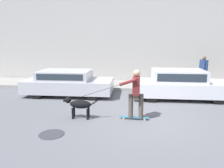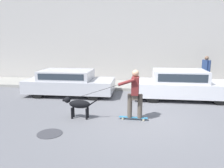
{
  "view_description": "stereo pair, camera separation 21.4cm",
  "coord_description": "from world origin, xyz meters",
  "px_view_note": "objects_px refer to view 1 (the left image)",
  "views": [
    {
      "loc": [
        -0.17,
        -7.05,
        2.58
      ],
      "look_at": [
        -1.19,
        1.13,
        0.95
      ],
      "focal_mm": 35.0,
      "sensor_mm": 36.0,
      "label": 1
    },
    {
      "loc": [
        0.04,
        -7.02,
        2.58
      ],
      "look_at": [
        -1.19,
        1.13,
        0.95
      ],
      "focal_mm": 35.0,
      "sensor_mm": 36.0,
      "label": 2
    }
  ],
  "objects_px": {
    "parked_car_0": "(68,83)",
    "skateboarder": "(136,92)",
    "dog": "(79,105)",
    "pedestrian_with_bag": "(203,70)",
    "parked_car_1": "(180,85)"
  },
  "relations": [
    {
      "from": "parked_car_0",
      "to": "skateboarder",
      "type": "bearing_deg",
      "value": -43.62
    },
    {
      "from": "dog",
      "to": "pedestrian_with_bag",
      "type": "distance_m",
      "value": 7.61
    },
    {
      "from": "dog",
      "to": "skateboarder",
      "type": "bearing_deg",
      "value": -174.74
    },
    {
      "from": "skateboarder",
      "to": "parked_car_0",
      "type": "bearing_deg",
      "value": -40.62
    },
    {
      "from": "parked_car_0",
      "to": "dog",
      "type": "distance_m",
      "value": 3.41
    },
    {
      "from": "pedestrian_with_bag",
      "to": "parked_car_1",
      "type": "bearing_deg",
      "value": -145.8
    },
    {
      "from": "parked_car_1",
      "to": "dog",
      "type": "relative_size",
      "value": 3.65
    },
    {
      "from": "parked_car_0",
      "to": "dog",
      "type": "relative_size",
      "value": 3.47
    },
    {
      "from": "parked_car_0",
      "to": "parked_car_1",
      "type": "xyz_separation_m",
      "value": [
        5.25,
        0.0,
        0.03
      ]
    },
    {
      "from": "dog",
      "to": "parked_car_0",
      "type": "bearing_deg",
      "value": -64.53
    },
    {
      "from": "parked_car_1",
      "to": "dog",
      "type": "height_order",
      "value": "parked_car_1"
    },
    {
      "from": "parked_car_0",
      "to": "pedestrian_with_bag",
      "type": "height_order",
      "value": "pedestrian_with_bag"
    },
    {
      "from": "parked_car_0",
      "to": "dog",
      "type": "height_order",
      "value": "parked_car_0"
    },
    {
      "from": "dog",
      "to": "pedestrian_with_bag",
      "type": "bearing_deg",
      "value": -134.04
    },
    {
      "from": "skateboarder",
      "to": "parked_car_1",
      "type": "bearing_deg",
      "value": -121.78
    }
  ]
}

